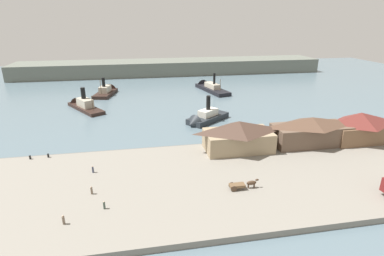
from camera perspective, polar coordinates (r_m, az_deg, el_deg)
ground_plane at (r=85.54m, az=5.05°, el=-2.45°), size 320.00×320.00×0.00m
quay_promenade at (r=66.44m, az=10.09°, el=-9.09°), size 110.00×36.00×1.20m
seawall_edge at (r=82.16m, az=5.71°, el=-3.07°), size 110.00×0.80×1.00m
ferry_shed_west_terminal at (r=76.39m, az=8.65°, el=-1.37°), size 16.75×9.39×7.50m
ferry_shed_east_terminal at (r=84.71m, az=21.28°, el=-0.46°), size 19.88×8.36×7.34m
ferry_shed_central_terminal at (r=92.49m, az=28.73°, el=0.25°), size 15.73×9.19×7.85m
horse_cart at (r=60.74m, az=9.37°, el=-10.37°), size 5.83×1.58×1.87m
pedestrian_at_waters_edge at (r=55.06m, az=-22.86°, el=-15.56°), size 0.41×0.41×1.68m
pedestrian_near_east_shed at (r=56.60m, az=-16.07°, el=-13.70°), size 0.38×0.38×1.52m
pedestrian_walking_west at (r=61.42m, az=-18.23°, el=-11.02°), size 0.40×0.40×1.63m
pedestrian_near_cart at (r=69.13m, az=-18.01°, el=-7.38°), size 0.38×0.38×1.55m
mooring_post_center_east at (r=80.29m, az=-25.25°, el=-4.68°), size 0.44×0.44×0.90m
mooring_post_east at (r=81.20m, az=-27.97°, el=-4.86°), size 0.44×0.44×0.90m
ferry_moored_east at (r=122.95m, az=-19.80°, el=4.10°), size 16.27×21.76×10.08m
ferry_mid_harbor at (r=99.91m, az=2.28°, el=1.81°), size 16.79×14.99×10.35m
ferry_departing_north at (r=143.20m, az=-15.56°, el=6.65°), size 10.16×18.90×10.29m
ferry_near_quay at (r=146.36m, az=3.14°, el=7.60°), size 12.17×26.78×10.74m
far_headland at (r=189.50m, az=-3.82°, el=11.30°), size 180.00×24.00×8.00m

